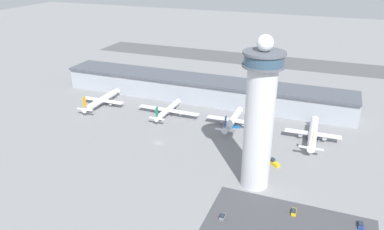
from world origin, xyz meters
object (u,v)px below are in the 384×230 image
at_px(airplane_gate_alpha, 102,100).
at_px(airplane_gate_charlie, 233,120).
at_px(control_tower, 259,117).
at_px(airplane_gate_bravo, 168,110).
at_px(car_yellow_taxi, 294,212).
at_px(car_green_van, 223,217).
at_px(service_truck_fuel, 273,162).
at_px(car_silver_sedan, 361,225).
at_px(service_truck_baggage, 235,126).
at_px(airplane_gate_delta, 313,133).
at_px(service_truck_catering, 251,139).

xyz_separation_m(airplane_gate_alpha, airplane_gate_charlie, (92.42, -0.07, 0.23)).
distance_m(control_tower, airplane_gate_bravo, 93.94).
bearing_deg(car_yellow_taxi, control_tower, 143.01).
bearing_deg(airplane_gate_charlie, car_green_van, -76.99).
bearing_deg(airplane_gate_bravo, control_tower, -39.26).
xyz_separation_m(service_truck_fuel, car_silver_sedan, (39.70, -33.88, -0.45)).
relative_size(airplane_gate_charlie, car_green_van, 7.73).
height_order(airplane_gate_alpha, airplane_gate_charlie, airplane_gate_charlie).
relative_size(service_truck_baggage, car_silver_sedan, 1.42).
height_order(control_tower, airplane_gate_alpha, control_tower).
distance_m(airplane_gate_bravo, airplane_gate_delta, 89.90).
relative_size(airplane_gate_delta, service_truck_fuel, 5.70).
bearing_deg(car_yellow_taxi, airplane_gate_delta, 89.00).
bearing_deg(car_yellow_taxi, airplane_gate_bravo, 141.23).
distance_m(control_tower, car_silver_sedan, 57.08).
height_order(service_truck_baggage, car_silver_sedan, service_truck_baggage).
bearing_deg(control_tower, service_truck_fuel, 76.31).
relative_size(control_tower, service_truck_catering, 10.71).
relative_size(airplane_gate_alpha, service_truck_catering, 6.29).
relative_size(airplane_gate_bravo, car_yellow_taxi, 8.74).
bearing_deg(airplane_gate_delta, airplane_gate_alpha, 179.36).
bearing_deg(car_yellow_taxi, service_truck_catering, 118.54).
xyz_separation_m(airplane_gate_alpha, car_silver_sedan, (162.81, -69.00, -3.69)).
relative_size(control_tower, airplane_gate_delta, 1.69).
distance_m(airplane_gate_charlie, car_yellow_taxi, 83.55).
xyz_separation_m(airplane_gate_alpha, car_yellow_taxi, (137.76, -70.14, -3.71)).
distance_m(airplane_gate_bravo, service_truck_fuel, 82.43).
xyz_separation_m(airplane_gate_bravo, car_yellow_taxi, (88.66, -71.20, -3.41)).
xyz_separation_m(airplane_gate_charlie, service_truck_catering, (14.57, -13.48, -3.48)).
relative_size(airplane_gate_delta, car_green_van, 9.18).
height_order(airplane_gate_bravo, service_truck_fuel, airplane_gate_bravo).
distance_m(airplane_gate_delta, service_truck_fuel, 37.30).
bearing_deg(car_silver_sedan, service_truck_catering, 135.19).
distance_m(car_green_van, car_silver_sedan, 53.12).
distance_m(airplane_gate_charlie, service_truck_baggage, 4.18).
height_order(service_truck_fuel, car_yellow_taxi, service_truck_fuel).
distance_m(control_tower, airplane_gate_alpha, 133.72).
xyz_separation_m(control_tower, car_green_van, (-6.48, -28.09, -32.91)).
distance_m(airplane_gate_alpha, service_truck_fuel, 128.06).
xyz_separation_m(airplane_gate_bravo, car_green_van, (62.59, -84.53, -3.44)).
distance_m(service_truck_baggage, car_green_van, 84.75).
bearing_deg(car_green_van, service_truck_catering, 93.85).
bearing_deg(car_silver_sedan, car_green_van, -164.19).
relative_size(service_truck_catering, service_truck_fuel, 0.90).
height_order(airplane_gate_charlie, car_yellow_taxi, airplane_gate_charlie).
xyz_separation_m(airplane_gate_charlie, car_yellow_taxi, (45.34, -70.07, -3.94)).
relative_size(car_silver_sedan, car_yellow_taxi, 0.97).
bearing_deg(airplane_gate_bravo, car_silver_sedan, -31.64).
bearing_deg(service_truck_fuel, car_silver_sedan, -40.48).
relative_size(airplane_gate_alpha, car_green_van, 9.11).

